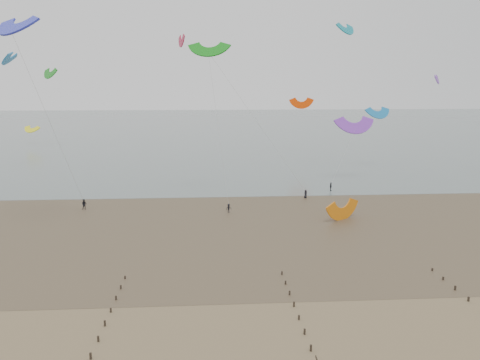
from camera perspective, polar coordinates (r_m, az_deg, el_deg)
name	(u,v)px	position (r m, az deg, el deg)	size (l,w,h in m)	color
ground	(258,329)	(44.47, 2.25, -17.72)	(500.00, 500.00, 0.00)	brown
sea_and_shore	(211,221)	(76.10, -3.51, -4.96)	(500.00, 665.00, 0.03)	#475654
kitesurfers	(298,194)	(90.47, 7.10, -1.77)	(128.07, 16.08, 1.86)	black
grounded_kite	(342,220)	(78.33, 12.38, -4.73)	(6.35, 3.33, 4.84)	orange
kites_airborne	(194,86)	(126.58, -5.65, 11.32)	(237.60, 119.95, 36.50)	#F83970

